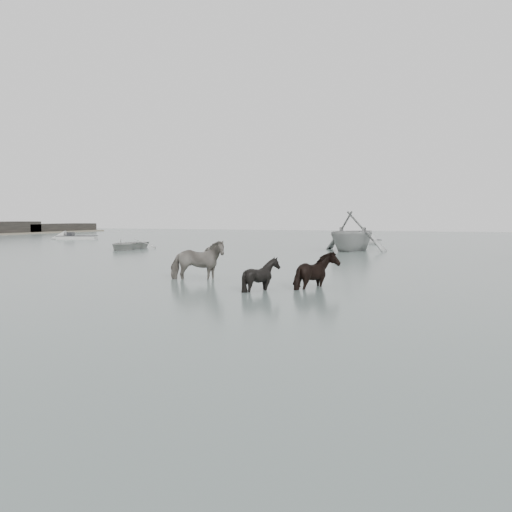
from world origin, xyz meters
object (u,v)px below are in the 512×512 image
Objects in this scene: pony_pinto at (197,256)px; rowboat_lead at (128,243)px; pony_dark at (317,264)px; pony_black at (261,269)px.

rowboat_lead is at bearing 23.02° from pony_pinto.
pony_pinto is at bearing -55.17° from rowboat_lead.
pony_dark is at bearing -47.45° from rowboat_lead.
pony_black is at bearing -52.23° from rowboat_lead.
pony_black is (-1.51, -1.16, -0.11)m from pony_dark.
pony_black is at bearing 123.94° from pony_dark.
pony_dark is 0.36× the size of rowboat_lead.
pony_pinto reaches higher than rowboat_lead.
pony_black is 22.35m from rowboat_lead.
pony_dark reaches higher than rowboat_lead.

